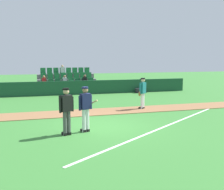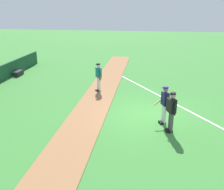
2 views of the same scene
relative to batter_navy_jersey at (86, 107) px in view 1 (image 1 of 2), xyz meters
name	(u,v)px [view 1 (image 1 of 2)]	position (x,y,z in m)	size (l,w,h in m)	color
ground_plane	(101,126)	(0.76, 0.64, -0.97)	(80.00, 80.00, 0.00)	#387A33
infield_dirt_path	(88,112)	(0.76, 3.60, -0.95)	(28.00, 1.81, 0.03)	#936642
foul_line_chalk	(171,124)	(3.76, 0.14, -0.96)	(12.00, 0.10, 0.01)	white
dugout_fence	(70,88)	(0.76, 10.90, -0.42)	(20.00, 0.16, 1.10)	#19472D
stadium_bleachers	(67,85)	(0.75, 12.77, -0.35)	(5.00, 2.95, 2.30)	slate
batter_navy_jersey	(86,107)	(0.00, 0.00, 0.00)	(0.75, 0.69, 1.76)	white
umpire_home_plate	(66,109)	(-0.76, -0.24, 0.03)	(0.55, 0.42, 1.76)	#4C4C4C
runner_teal_jersey	(143,92)	(3.93, 3.75, -0.01)	(0.60, 0.48, 1.76)	white
equipment_bag	(141,91)	(6.59, 10.45, -0.79)	(0.90, 0.36, 0.36)	#232328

